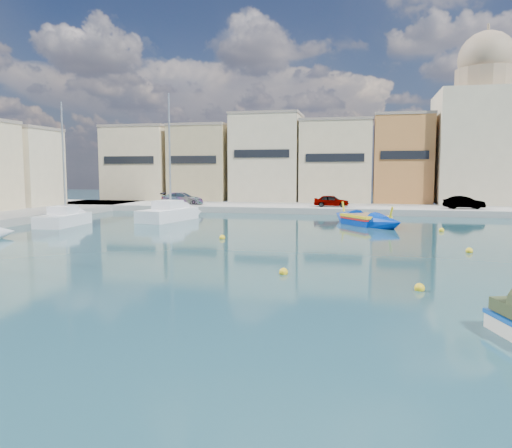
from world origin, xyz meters
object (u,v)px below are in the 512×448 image
(church_block, at_px, (483,131))
(yacht_north, at_px, (180,214))
(luzzu_green, at_px, (365,221))
(yacht_midnorth, at_px, (74,219))

(church_block, xyz_separation_m, yacht_north, (-28.00, -18.61, -7.96))
(luzzu_green, relative_size, yacht_north, 0.75)
(church_block, distance_m, yacht_north, 34.55)
(yacht_north, bearing_deg, luzzu_green, -5.11)
(yacht_north, height_order, yacht_midnorth, yacht_north)
(yacht_north, xyz_separation_m, yacht_midnorth, (-6.66, -5.59, -0.05))
(luzzu_green, height_order, yacht_north, yacht_north)
(yacht_north, bearing_deg, church_block, 33.62)
(church_block, bearing_deg, luzzu_green, -121.61)
(church_block, xyz_separation_m, luzzu_green, (-12.32, -20.02, -8.11))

